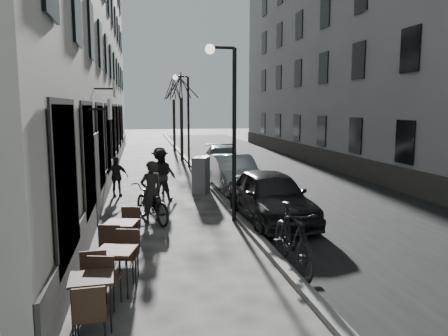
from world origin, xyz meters
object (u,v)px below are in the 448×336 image
object	(u,v)px
bistro_set_a	(92,296)
pedestrian_near	(160,175)
tree_far	(174,89)
bistro_set_c	(121,236)
streetlamp_near	(228,114)
car_mid	(234,173)
car_far	(223,159)
tree_near	(181,85)
car_near	(271,196)
pedestrian_far	(116,177)
moped	(293,238)
utility_cabinet	(201,175)
pedestrian_mid	(160,171)
bistro_set_b	(116,266)
bicycle	(151,203)
streetlamp_far	(185,110)

from	to	relation	value
bistro_set_a	pedestrian_near	size ratio (longest dim) A/B	0.88
tree_far	bistro_set_c	world-z (taller)	tree_far
streetlamp_near	bistro_set_c	bearing A→B (deg)	-138.16
car_mid	car_far	size ratio (longest dim) A/B	0.94
tree_near	car_mid	xyz separation A→B (m)	(1.10, -10.34, -3.95)
streetlamp_near	car_near	size ratio (longest dim) A/B	1.14
pedestrian_far	car_near	distance (m)	6.56
car_near	moped	xyz separation A→B (m)	(-0.71, -3.86, -0.08)
bistro_set_a	car_near	distance (m)	7.13
bistro_set_a	car_near	size ratio (longest dim) A/B	0.37
tree_far	utility_cabinet	world-z (taller)	tree_far
streetlamp_near	tree_far	xyz separation A→B (m)	(0.07, 21.00, 1.50)
bistro_set_c	pedestrian_mid	world-z (taller)	pedestrian_mid
tree_far	car_near	world-z (taller)	tree_far
bistro_set_b	car_mid	xyz separation A→B (m)	(4.16, 9.17, 0.22)
bistro_set_b	utility_cabinet	distance (m)	9.33
streetlamp_near	utility_cabinet	size ratio (longest dim) A/B	3.56
bicycle	car_far	size ratio (longest dim) A/B	0.46
bistro_set_a	pedestrian_far	bearing A→B (deg)	87.34
bistro_set_b	car_far	bearing A→B (deg)	86.20
bistro_set_a	car_near	world-z (taller)	car_near
utility_cabinet	pedestrian_mid	distance (m)	1.60
tree_near	bicycle	xyz separation A→B (m)	(-2.30, -14.65, -4.11)
bicycle	pedestrian_far	distance (m)	4.23
bistro_set_b	pedestrian_mid	xyz separation A→B (m)	(1.22, 9.07, 0.41)
car_far	bistro_set_c	bearing A→B (deg)	-105.65
bicycle	bistro_set_a	bearing A→B (deg)	57.14
utility_cabinet	car_far	xyz separation A→B (m)	(1.86, 5.22, -0.05)
tree_near	bistro_set_c	xyz separation A→B (m)	(-3.04, -17.66, -4.16)
bicycle	pedestrian_near	bearing A→B (deg)	-120.65
bistro_set_c	moped	xyz separation A→B (m)	(3.49, -1.42, 0.18)
pedestrian_mid	moped	size ratio (longest dim) A/B	0.80
tree_near	pedestrian_mid	world-z (taller)	tree_near
bistro_set_c	pedestrian_far	bearing A→B (deg)	108.15
tree_near	utility_cabinet	bearing A→B (deg)	-91.44
bistro_set_c	pedestrian_mid	size ratio (longest dim) A/B	0.95
bistro_set_c	pedestrian_far	xyz separation A→B (m)	(-0.46, 7.06, 0.24)
streetlamp_far	car_near	xyz separation A→B (m)	(1.23, -12.22, -2.40)
tree_near	bistro_set_b	xyz separation A→B (m)	(-3.06, -19.51, -4.17)
pedestrian_far	bicycle	bearing A→B (deg)	-85.67
pedestrian_mid	tree_near	bearing A→B (deg)	-104.18
pedestrian_mid	bistro_set_c	bearing A→B (deg)	76.45
tree_far	bistro_set_a	distance (m)	27.26
streetlamp_far	streetlamp_near	bearing A→B (deg)	-90.00
pedestrian_near	moped	distance (m)	7.72
streetlamp_far	pedestrian_near	xyz separation A→B (m)	(-1.83, -8.73, -2.23)
streetlamp_near	tree_far	size ratio (longest dim) A/B	0.89
bistro_set_b	bicycle	distance (m)	4.91
bicycle	car_far	world-z (taller)	car_far
tree_near	pedestrian_near	xyz separation A→B (m)	(-1.90, -11.73, -3.74)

